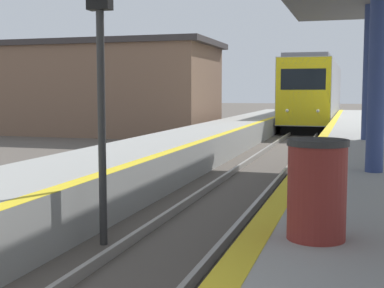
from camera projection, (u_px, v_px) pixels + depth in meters
name	position (u px, v px, depth m)	size (l,w,h in m)	color
train	(315.00, 93.00, 36.10)	(2.87, 17.95, 4.41)	black
signal_near	(100.00, 41.00, 8.06)	(0.36, 0.31, 4.51)	#2D2D2D
trash_bin	(317.00, 189.00, 5.22)	(0.60, 0.60, 0.99)	maroon
station_building	(95.00, 88.00, 29.91)	(13.74, 6.35, 5.04)	brown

